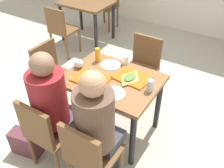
# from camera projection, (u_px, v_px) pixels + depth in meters

# --- Properties ---
(ground_plane) EXTENTS (10.00, 10.00, 0.02)m
(ground_plane) POSITION_uv_depth(u_px,v_px,m) (112.00, 129.00, 2.95)
(ground_plane) COLOR #B2AD9E
(main_table) EXTENTS (0.97, 0.73, 0.74)m
(main_table) POSITION_uv_depth(u_px,v_px,m) (112.00, 87.00, 2.57)
(main_table) COLOR brown
(main_table) RESTS_ON ground_plane
(chair_near_left) EXTENTS (0.40, 0.40, 0.86)m
(chair_near_left) POSITION_uv_depth(u_px,v_px,m) (46.00, 131.00, 2.23)
(chair_near_left) COLOR brown
(chair_near_left) RESTS_ON ground_plane
(chair_near_right) EXTENTS (0.40, 0.40, 0.86)m
(chair_near_right) POSITION_uv_depth(u_px,v_px,m) (89.00, 155.00, 2.03)
(chair_near_right) COLOR brown
(chair_near_right) RESTS_ON ground_plane
(chair_far_side) EXTENTS (0.40, 0.40, 0.86)m
(chair_far_side) POSITION_uv_depth(u_px,v_px,m) (143.00, 64.00, 3.15)
(chair_far_side) COLOR brown
(chair_far_side) RESTS_ON ground_plane
(chair_left_end) EXTENTS (0.40, 0.40, 0.86)m
(chair_left_end) POSITION_uv_depth(u_px,v_px,m) (52.00, 72.00, 3.00)
(chair_left_end) COLOR brown
(chair_left_end) RESTS_ON ground_plane
(person_in_red) EXTENTS (0.32, 0.42, 1.27)m
(person_in_red) POSITION_uv_depth(u_px,v_px,m) (53.00, 102.00, 2.18)
(person_in_red) COLOR #383842
(person_in_red) RESTS_ON ground_plane
(person_in_brown_jacket) EXTENTS (0.32, 0.42, 1.27)m
(person_in_brown_jacket) POSITION_uv_depth(u_px,v_px,m) (97.00, 123.00, 1.97)
(person_in_brown_jacket) COLOR #383842
(person_in_brown_jacket) RESTS_ON ground_plane
(tray_red_near) EXTENTS (0.37, 0.28, 0.02)m
(tray_red_near) POSITION_uv_depth(u_px,v_px,m) (91.00, 79.00, 2.48)
(tray_red_near) COLOR #D85914
(tray_red_near) RESTS_ON main_table
(tray_red_far) EXTENTS (0.38, 0.28, 0.02)m
(tray_red_far) POSITION_uv_depth(u_px,v_px,m) (132.00, 77.00, 2.50)
(tray_red_far) COLOR #D85914
(tray_red_far) RESTS_ON main_table
(paper_plate_center) EXTENTS (0.22, 0.22, 0.01)m
(paper_plate_center) POSITION_uv_depth(u_px,v_px,m) (111.00, 65.00, 2.70)
(paper_plate_center) COLOR white
(paper_plate_center) RESTS_ON main_table
(paper_plate_near_edge) EXTENTS (0.22, 0.22, 0.01)m
(paper_plate_near_edge) POSITION_uv_depth(u_px,v_px,m) (114.00, 93.00, 2.30)
(paper_plate_near_edge) COLOR white
(paper_plate_near_edge) RESTS_ON main_table
(pizza_slice_a) EXTENTS (0.25, 0.25, 0.02)m
(pizza_slice_a) POSITION_uv_depth(u_px,v_px,m) (90.00, 76.00, 2.49)
(pizza_slice_a) COLOR #DBAD60
(pizza_slice_a) RESTS_ON tray_red_near
(pizza_slice_b) EXTENTS (0.15, 0.24, 0.02)m
(pizza_slice_b) POSITION_uv_depth(u_px,v_px,m) (130.00, 77.00, 2.47)
(pizza_slice_b) COLOR #C68C47
(pizza_slice_b) RESTS_ON tray_red_far
(plastic_cup_a) EXTENTS (0.07, 0.07, 0.10)m
(plastic_cup_a) POSITION_uv_depth(u_px,v_px,m) (125.00, 60.00, 2.69)
(plastic_cup_a) COLOR white
(plastic_cup_a) RESTS_ON main_table
(plastic_cup_b) EXTENTS (0.07, 0.07, 0.10)m
(plastic_cup_b) POSITION_uv_depth(u_px,v_px,m) (96.00, 91.00, 2.25)
(plastic_cup_b) COLOR white
(plastic_cup_b) RESTS_ON main_table
(soda_can) EXTENTS (0.07, 0.07, 0.12)m
(soda_can) POSITION_uv_depth(u_px,v_px,m) (150.00, 85.00, 2.30)
(soda_can) COLOR #B7BCC6
(soda_can) RESTS_ON main_table
(condiment_bottle) EXTENTS (0.06, 0.06, 0.16)m
(condiment_bottle) POSITION_uv_depth(u_px,v_px,m) (98.00, 55.00, 2.72)
(condiment_bottle) COLOR orange
(condiment_bottle) RESTS_ON main_table
(foil_bundle) EXTENTS (0.10, 0.10, 0.10)m
(foil_bundle) POSITION_uv_depth(u_px,v_px,m) (79.00, 64.00, 2.63)
(foil_bundle) COLOR silver
(foil_bundle) RESTS_ON main_table
(handbag) EXTENTS (0.35, 0.22, 0.28)m
(handbag) POSITION_uv_depth(u_px,v_px,m) (26.00, 143.00, 2.59)
(handbag) COLOR #592D38
(handbag) RESTS_ON ground_plane
(background_table) EXTENTS (0.90, 0.70, 0.74)m
(background_table) POSITION_uv_depth(u_px,v_px,m) (87.00, 9.00, 4.47)
(background_table) COLOR brown
(background_table) RESTS_ON ground_plane
(background_chair_near) EXTENTS (0.40, 0.40, 0.86)m
(background_chair_near) POSITION_uv_depth(u_px,v_px,m) (61.00, 28.00, 4.03)
(background_chair_near) COLOR brown
(background_chair_near) RESTS_ON ground_plane
(background_chair_far) EXTENTS (0.40, 0.40, 0.86)m
(background_chair_far) POSITION_uv_depth(u_px,v_px,m) (108.00, 3.00, 5.03)
(background_chair_far) COLOR brown
(background_chair_far) RESTS_ON ground_plane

